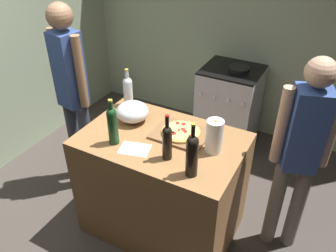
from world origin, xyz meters
name	(u,v)px	position (x,y,z in m)	size (l,w,h in m)	color
ground_plane	(177,176)	(0.00, 1.21, -0.01)	(4.01, 3.02, 0.02)	#3F3833
kitchen_wall_rear	(231,18)	(0.00, 2.47, 1.30)	(4.01, 0.10, 2.60)	#99A889
kitchen_wall_left	(27,26)	(-1.76, 1.21, 1.30)	(0.10, 3.02, 2.60)	#99A889
counter	(162,185)	(0.18, 0.58, 0.46)	(1.20, 0.78, 0.93)	olive
cutting_board	(181,134)	(0.29, 0.69, 0.94)	(0.40, 0.32, 0.02)	brown
pizza	(181,132)	(0.29, 0.69, 0.96)	(0.29, 0.29, 0.03)	tan
mixing_bowl	(132,112)	(-0.14, 0.69, 1.01)	(0.26, 0.26, 0.16)	#B2B2B7
paper_towel_roll	(214,136)	(0.57, 0.63, 1.05)	(0.12, 0.12, 0.25)	white
wine_bottle_green	(113,124)	(-0.09, 0.38, 1.09)	(0.07, 0.07, 0.35)	#143819
wine_bottle_dark	(192,154)	(0.54, 0.33, 1.09)	(0.08, 0.08, 0.38)	black
wine_bottle_amber	(167,141)	(0.33, 0.40, 1.07)	(0.07, 0.07, 0.34)	black
wine_bottle_clear	(128,90)	(-0.30, 0.89, 1.07)	(0.08, 0.08, 0.33)	silver
recipe_sheet	(135,149)	(0.08, 0.38, 0.93)	(0.21, 0.15, 0.00)	white
stove	(229,106)	(0.21, 2.07, 0.45)	(0.61, 0.58, 0.94)	#B7B7BC
person_in_stripes	(72,89)	(-0.80, 0.76, 1.02)	(0.37, 0.23, 1.75)	#383D4C
person_in_red	(300,151)	(1.11, 0.90, 0.94)	(0.38, 0.26, 1.63)	slate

